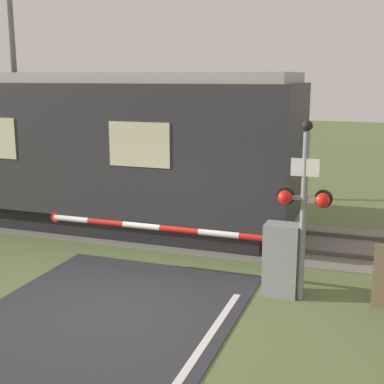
# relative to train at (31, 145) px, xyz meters

# --- Properties ---
(ground_plane) EXTENTS (80.00, 80.00, 0.00)m
(ground_plane) POSITION_rel_train_xyz_m (4.87, -4.41, -1.99)
(ground_plane) COLOR #5B6B3D
(track_bed) EXTENTS (36.00, 3.20, 0.13)m
(track_bed) POSITION_rel_train_xyz_m (4.87, 0.00, -1.97)
(track_bed) COLOR slate
(track_bed) RESTS_ON ground_plane
(train) EXTENTS (14.32, 3.11, 3.89)m
(train) POSITION_rel_train_xyz_m (0.00, 0.00, 0.00)
(train) COLOR black
(train) RESTS_ON ground_plane
(crossing_barrier) EXTENTS (5.02, 0.44, 1.29)m
(crossing_barrier) POSITION_rel_train_xyz_m (7.04, -3.08, -1.29)
(crossing_barrier) COLOR gray
(crossing_barrier) RESTS_ON ground_plane
(signal_post) EXTENTS (0.92, 0.26, 3.11)m
(signal_post) POSITION_rel_train_xyz_m (7.73, -3.20, -0.22)
(signal_post) COLOR gray
(signal_post) RESTS_ON ground_plane
(catenary_pole) EXTENTS (0.20, 1.90, 6.70)m
(catenary_pole) POSITION_rel_train_xyz_m (-2.10, 2.19, 1.51)
(catenary_pole) COLOR slate
(catenary_pole) RESTS_ON ground_plane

